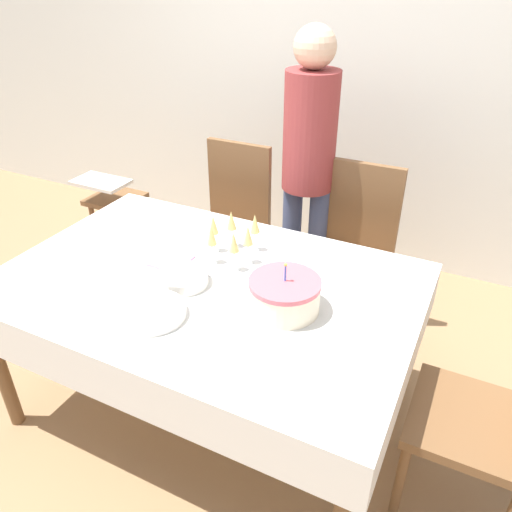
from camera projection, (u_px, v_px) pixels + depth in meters
ground_plane at (214, 405)px, 2.40m from camera, size 12.00×12.00×0.00m
wall_back at (350, 53)px, 3.06m from camera, size 8.00×0.05×2.70m
dining_table at (207, 300)px, 2.08m from camera, size 1.69×1.12×0.72m
dining_chair_far_left at (231, 219)px, 2.95m from camera, size 0.42×0.42×0.96m
dining_chair_far_right at (353, 247)px, 2.67m from camera, size 0.42×0.42×0.96m
dining_chair_right_end at (503, 413)px, 1.69m from camera, size 0.42×0.42×0.96m
birthday_cake at (285, 295)px, 1.83m from camera, size 0.27×0.27×0.20m
champagne_tray at (232, 242)px, 2.15m from camera, size 0.35×0.35×0.18m
plate_stack_main at (152, 312)px, 1.82m from camera, size 0.25×0.25×0.03m
plate_stack_dessert at (184, 278)px, 2.00m from camera, size 0.19×0.19×0.05m
cake_knife at (257, 336)px, 1.73m from camera, size 0.29×0.11×0.00m
fork_pile at (151, 281)px, 2.01m from camera, size 0.17×0.07×0.02m
napkin_pile at (171, 261)px, 2.15m from camera, size 0.15×0.15×0.01m
person_standing at (309, 154)px, 2.64m from camera, size 0.28×0.28×1.60m
high_chair at (115, 210)px, 3.16m from camera, size 0.33×0.35×0.71m
gift_bag at (59, 289)px, 3.06m from camera, size 0.20×0.12×0.22m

